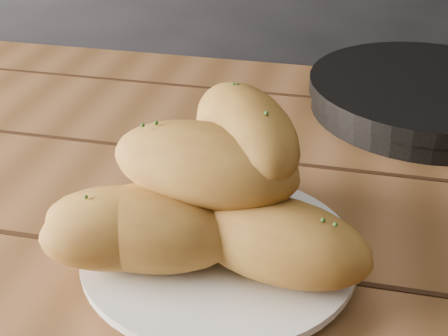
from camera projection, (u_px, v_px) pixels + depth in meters
counter at (373, 78)px, 1.76m from camera, size 2.80×0.60×0.90m
table at (377, 297)px, 0.68m from camera, size 1.54×0.86×0.75m
plate at (219, 253)px, 0.58m from camera, size 0.25×0.25×0.02m
bread_rolls at (205, 195)px, 0.55m from camera, size 0.30×0.26×0.14m
skillet at (428, 95)px, 0.86m from camera, size 0.45×0.32×0.05m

